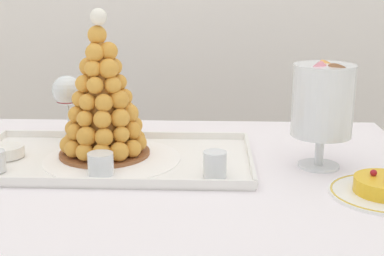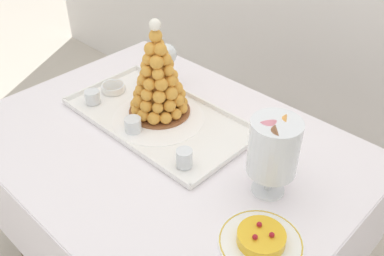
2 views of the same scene
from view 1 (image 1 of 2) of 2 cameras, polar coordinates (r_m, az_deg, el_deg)
name	(u,v)px [view 1 (image 1 of 2)]	position (r m, az deg, el deg)	size (l,w,h in m)	color
buffet_table	(153,217)	(1.25, -4.20, -9.51)	(1.27, 0.94, 0.74)	brown
serving_tray	(113,159)	(1.29, -8.55, -3.33)	(0.67, 0.36, 0.02)	white
croquembouche	(103,100)	(1.28, -9.58, 2.98)	(0.22, 0.22, 0.35)	brown
dessert_cup_mid_left	(101,165)	(1.18, -9.79, -3.89)	(0.06, 0.06, 0.05)	silver
dessert_cup_centre	(215,165)	(1.15, 2.47, -4.03)	(0.05, 0.05, 0.06)	silver
creme_brulee_ramekin	(5,151)	(1.36, -19.42, -2.32)	(0.09, 0.09, 0.03)	white
macaron_goblet	(323,101)	(1.23, 13.91, 2.79)	(0.14, 0.14, 0.26)	white
fruit_tart_plate	(384,189)	(1.14, 19.97, -6.21)	(0.22, 0.22, 0.05)	white
wine_glass	(67,93)	(1.47, -13.26, 3.73)	(0.08, 0.08, 0.18)	silver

